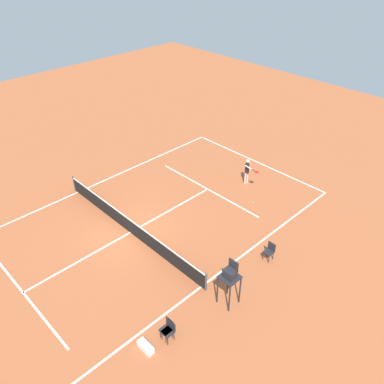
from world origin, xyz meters
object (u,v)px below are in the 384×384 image
Objects in this scene: courtside_chair_near at (169,330)px; courtside_chair_far at (167,328)px; courtside_chair_mid at (270,251)px; equipment_bag at (146,347)px; tennis_ball at (253,203)px; umpire_chair at (230,276)px; player_serving at (248,170)px.

courtside_chair_near and courtside_chair_far have the same top height.
courtside_chair_far is at bearing 88.86° from courtside_chair_mid.
courtside_chair_mid is 7.75m from equipment_bag.
umpire_chair reaches higher than tennis_ball.
courtside_chair_near reaches higher than tennis_ball.
umpire_chair is 3.36m from courtside_chair_near.
player_serving is 26.07× the size of tennis_ball.
player_serving is 2.33× the size of equipment_bag.
umpire_chair is at bearing -99.47° from equipment_bag.
tennis_ball is 0.07× the size of courtside_chair_mid.
equipment_bag is (-4.96, 12.38, -0.91)m from player_serving.
player_serving is 12.53m from courtside_chair_near.
equipment_bag is (-3.27, 10.97, 0.12)m from tennis_ball.
player_serving reaches higher than equipment_bag.
tennis_ball is 0.07× the size of courtside_chair_far.
courtside_chair_near is 1.00× the size of courtside_chair_mid.
courtside_chair_far is (-3.43, 9.95, 0.50)m from tennis_ball.
tennis_ball is 0.09× the size of equipment_bag.
player_serving is at bearing -55.46° from umpire_chair.
courtside_chair_near is 1.25× the size of equipment_bag.
umpire_chair is at bearing 41.36° from player_serving.
umpire_chair is at bearing 96.40° from courtside_chair_mid.
equipment_bag is at bearing 80.97° from courtside_chair_far.
courtside_chair_near and courtside_chair_mid have the same top height.
tennis_ball is 8.03m from umpire_chair.
player_serving reaches higher than courtside_chair_mid.
equipment_bag reaches higher than tennis_ball.
equipment_bag is (0.28, 1.01, -0.38)m from courtside_chair_near.
courtside_chair_far reaches higher than equipment_bag.
courtside_chair_mid is 1.25× the size of equipment_bag.
courtside_chair_near is at bearing 31.53° from player_serving.
umpire_chair reaches higher than equipment_bag.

